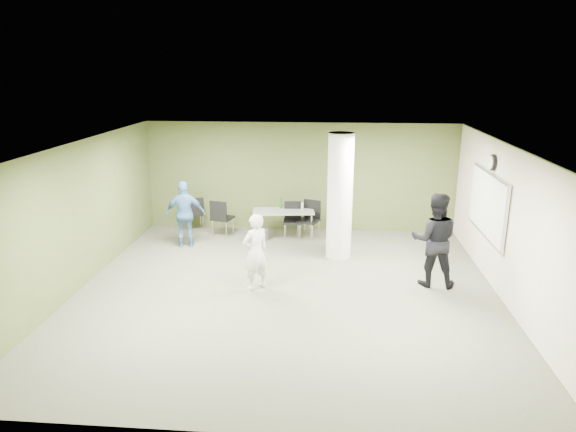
# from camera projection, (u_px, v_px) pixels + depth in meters

# --- Properties ---
(floor) EXTENTS (8.00, 8.00, 0.00)m
(floor) POSITION_uv_depth(u_px,v_px,m) (287.00, 292.00, 9.83)
(floor) COLOR #535442
(floor) RESTS_ON ground
(ceiling) EXTENTS (8.00, 8.00, 0.00)m
(ceiling) POSITION_uv_depth(u_px,v_px,m) (287.00, 146.00, 9.05)
(ceiling) COLOR white
(ceiling) RESTS_ON wall_back
(wall_back) EXTENTS (8.00, 2.80, 0.02)m
(wall_back) POSITION_uv_depth(u_px,v_px,m) (300.00, 177.00, 13.27)
(wall_back) COLOR #485226
(wall_back) RESTS_ON floor
(wall_left) EXTENTS (0.02, 8.00, 2.80)m
(wall_left) POSITION_uv_depth(u_px,v_px,m) (78.00, 217.00, 9.76)
(wall_left) COLOR #485226
(wall_left) RESTS_ON floor
(wall_right_cream) EXTENTS (0.02, 8.00, 2.80)m
(wall_right_cream) POSITION_uv_depth(u_px,v_px,m) (511.00, 227.00, 9.12)
(wall_right_cream) COLOR beige
(wall_right_cream) RESTS_ON floor
(column) EXTENTS (0.56, 0.56, 2.80)m
(column) POSITION_uv_depth(u_px,v_px,m) (340.00, 197.00, 11.27)
(column) COLOR silver
(column) RESTS_ON floor
(whiteboard) EXTENTS (0.05, 2.30, 1.30)m
(whiteboard) POSITION_uv_depth(u_px,v_px,m) (487.00, 204.00, 10.25)
(whiteboard) COLOR silver
(whiteboard) RESTS_ON wall_right_cream
(wall_clock) EXTENTS (0.06, 0.32, 0.32)m
(wall_clock) POSITION_uv_depth(u_px,v_px,m) (492.00, 162.00, 10.01)
(wall_clock) COLOR black
(wall_clock) RESTS_ON wall_right_cream
(folding_table) EXTENTS (1.58, 0.85, 0.97)m
(folding_table) POSITION_uv_depth(u_px,v_px,m) (284.00, 212.00, 12.74)
(folding_table) COLOR gray
(folding_table) RESTS_ON floor
(wastebasket) EXTENTS (0.24, 0.24, 0.27)m
(wastebasket) POSITION_uv_depth(u_px,v_px,m) (264.00, 234.00, 12.76)
(wastebasket) COLOR #4C4C4C
(wastebasket) RESTS_ON floor
(chair_back_left) EXTENTS (0.60, 0.60, 0.91)m
(chair_back_left) POSITION_uv_depth(u_px,v_px,m) (195.00, 211.00, 13.32)
(chair_back_left) COLOR black
(chair_back_left) RESTS_ON floor
(chair_back_right) EXTENTS (0.58, 0.58, 0.95)m
(chair_back_right) POSITION_uv_depth(u_px,v_px,m) (221.00, 215.00, 12.86)
(chair_back_right) COLOR black
(chair_back_right) RESTS_ON floor
(chair_table_left) EXTENTS (0.46, 0.46, 0.91)m
(chair_table_left) POSITION_uv_depth(u_px,v_px,m) (293.00, 217.00, 12.81)
(chair_table_left) COLOR black
(chair_table_left) RESTS_ON floor
(chair_table_right) EXTENTS (0.61, 0.61, 0.95)m
(chair_table_right) POSITION_uv_depth(u_px,v_px,m) (310.00, 216.00, 12.80)
(chair_table_right) COLOR black
(chair_table_right) RESTS_ON floor
(woman_white) EXTENTS (0.65, 0.63, 1.51)m
(woman_white) POSITION_uv_depth(u_px,v_px,m) (256.00, 252.00, 9.76)
(woman_white) COLOR silver
(woman_white) RESTS_ON floor
(man_black) EXTENTS (0.97, 0.79, 1.86)m
(man_black) POSITION_uv_depth(u_px,v_px,m) (434.00, 240.00, 9.90)
(man_black) COLOR black
(man_black) RESTS_ON floor
(man_blue) EXTENTS (0.99, 0.56, 1.59)m
(man_blue) POSITION_uv_depth(u_px,v_px,m) (185.00, 214.00, 12.11)
(man_blue) COLOR teal
(man_blue) RESTS_ON floor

